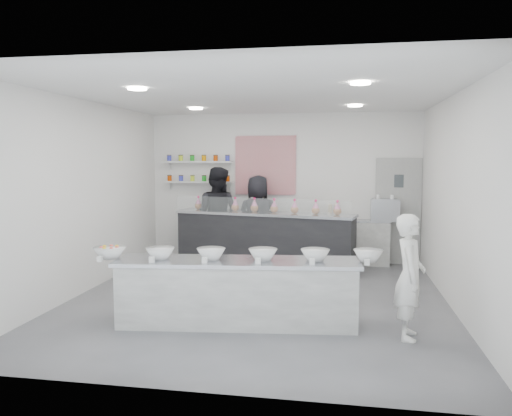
% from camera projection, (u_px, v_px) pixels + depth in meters
% --- Properties ---
extents(floor, '(6.00, 6.00, 0.00)m').
position_uv_depth(floor, '(258.00, 300.00, 7.42)').
color(floor, '#515156').
rests_on(floor, ground).
extents(ceiling, '(6.00, 6.00, 0.00)m').
position_uv_depth(ceiling, '(258.00, 95.00, 7.12)').
color(ceiling, white).
rests_on(ceiling, floor).
extents(back_wall, '(5.50, 0.00, 5.50)m').
position_uv_depth(back_wall, '(282.00, 187.00, 10.21)').
color(back_wall, white).
rests_on(back_wall, floor).
extents(left_wall, '(0.00, 6.00, 6.00)m').
position_uv_depth(left_wall, '(84.00, 197.00, 7.74)').
color(left_wall, white).
rests_on(left_wall, floor).
extents(right_wall, '(0.00, 6.00, 6.00)m').
position_uv_depth(right_wall, '(456.00, 202.00, 6.80)').
color(right_wall, white).
rests_on(right_wall, floor).
extents(back_door, '(0.88, 0.04, 2.10)m').
position_uv_depth(back_door, '(398.00, 211.00, 9.83)').
color(back_door, '#9B9B98').
rests_on(back_door, floor).
extents(pattern_panel, '(1.25, 0.03, 1.20)m').
position_uv_depth(pattern_panel, '(265.00, 165.00, 10.20)').
color(pattern_panel, '#B0162A').
rests_on(pattern_panel, back_wall).
extents(jar_shelf_lower, '(1.45, 0.22, 0.04)m').
position_uv_depth(jar_shelf_lower, '(199.00, 182.00, 10.40)').
color(jar_shelf_lower, silver).
rests_on(jar_shelf_lower, back_wall).
extents(jar_shelf_upper, '(1.45, 0.22, 0.04)m').
position_uv_depth(jar_shelf_upper, '(198.00, 162.00, 10.36)').
color(jar_shelf_upper, silver).
rests_on(jar_shelf_upper, back_wall).
extents(preserve_jars, '(1.45, 0.10, 0.56)m').
position_uv_depth(preserve_jars, '(198.00, 169.00, 10.35)').
color(preserve_jars, '#C13F01').
rests_on(preserve_jars, jar_shelf_lower).
extents(downlight_0, '(0.24, 0.24, 0.02)m').
position_uv_depth(downlight_0, '(137.00, 89.00, 6.38)').
color(downlight_0, white).
rests_on(downlight_0, ceiling).
extents(downlight_1, '(0.24, 0.24, 0.02)m').
position_uv_depth(downlight_1, '(360.00, 83.00, 5.90)').
color(downlight_1, white).
rests_on(downlight_1, ceiling).
extents(downlight_2, '(0.24, 0.24, 0.02)m').
position_uv_depth(downlight_2, '(196.00, 109.00, 8.93)').
color(downlight_2, white).
rests_on(downlight_2, ceiling).
extents(downlight_3, '(0.24, 0.24, 0.02)m').
position_uv_depth(downlight_3, '(355.00, 106.00, 8.45)').
color(downlight_3, white).
rests_on(downlight_3, ceiling).
extents(prep_counter, '(3.10, 1.03, 0.83)m').
position_uv_depth(prep_counter, '(237.00, 292.00, 6.28)').
color(prep_counter, '#9B9B98').
rests_on(prep_counter, floor).
extents(back_bar, '(3.52, 1.28, 1.07)m').
position_uv_depth(back_bar, '(264.00, 240.00, 9.53)').
color(back_bar, black).
rests_on(back_bar, floor).
extents(sneeze_guard, '(3.35, 0.66, 0.29)m').
position_uv_depth(sneeze_guard, '(259.00, 206.00, 9.18)').
color(sneeze_guard, white).
rests_on(sneeze_guard, back_bar).
extents(espresso_ledge, '(1.19, 0.38, 0.88)m').
position_uv_depth(espresso_ledge, '(359.00, 242.00, 9.84)').
color(espresso_ledge, '#9B9B98').
rests_on(espresso_ledge, floor).
extents(espresso_machine, '(0.54, 0.37, 0.41)m').
position_uv_depth(espresso_machine, '(385.00, 210.00, 9.69)').
color(espresso_machine, '#93969E').
rests_on(espresso_machine, espresso_ledge).
extents(cup_stacks, '(0.24, 0.24, 0.30)m').
position_uv_depth(cup_stacks, '(333.00, 212.00, 9.86)').
color(cup_stacks, beige).
rests_on(cup_stacks, espresso_ledge).
extents(prep_bowls, '(3.64, 0.86, 0.14)m').
position_uv_depth(prep_bowls, '(237.00, 254.00, 6.23)').
color(prep_bowls, white).
rests_on(prep_bowls, prep_counter).
extents(label_cards, '(3.31, 0.04, 0.07)m').
position_uv_depth(label_cards, '(223.00, 265.00, 5.76)').
color(label_cards, white).
rests_on(label_cards, prep_counter).
extents(cookie_bags, '(2.92, 0.70, 0.27)m').
position_uv_depth(cookie_bags, '(264.00, 205.00, 9.46)').
color(cookie_bags, pink).
rests_on(cookie_bags, back_bar).
extents(woman_prep, '(0.39, 0.56, 1.46)m').
position_uv_depth(woman_prep, '(410.00, 277.00, 5.78)').
color(woman_prep, white).
rests_on(woman_prep, floor).
extents(staff_left, '(1.06, 0.90, 1.92)m').
position_uv_depth(staff_left, '(217.00, 215.00, 9.98)').
color(staff_left, black).
rests_on(staff_left, floor).
extents(staff_right, '(0.97, 0.74, 1.77)m').
position_uv_depth(staff_right, '(258.00, 219.00, 9.95)').
color(staff_right, black).
rests_on(staff_right, floor).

